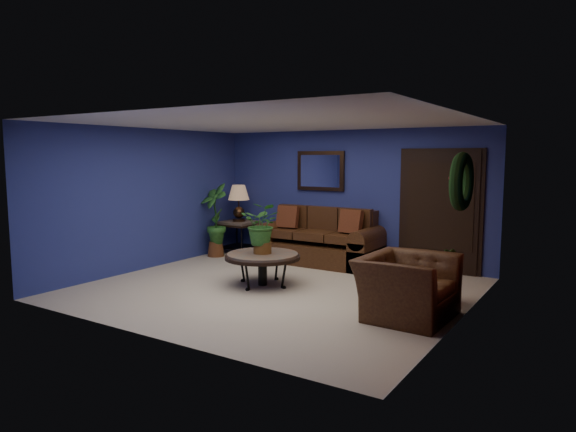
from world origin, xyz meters
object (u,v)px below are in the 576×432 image
Objects in this scene: table_lamp at (239,199)px; side_chair at (341,236)px; sofa at (321,244)px; armchair at (407,287)px; coffee_table at (263,257)px; end_table at (239,229)px.

side_chair is (2.34, 0.07, -0.59)m from table_lamp.
armchair is at bearing -42.94° from sofa.
side_chair reaches higher than coffee_table.
coffee_table is at bearing 84.28° from armchair.
end_table is at bearing 64.62° from armchair.
table_lamp reaches higher than armchair.
end_table is at bearing -178.89° from sofa.
table_lamp is at bearing 170.78° from side_chair.
side_chair reaches higher than end_table.
coffee_table is (0.08, -2.01, 0.10)m from sofa.
armchair is at bearing -59.41° from side_chair.
table_lamp is at bearing 64.62° from armchair.
end_table is 0.75× the size of side_chair.
end_table is at bearing 170.78° from side_chair.
armchair reaches higher than end_table.
armchair is (2.11, -2.38, -0.16)m from side_chair.
side_chair is (0.42, 0.03, 0.20)m from sofa.
sofa is 3.45m from armchair.
end_table is at bearing -26.57° from table_lamp.
side_chair is 3.19m from armchair.
table_lamp is (-1.92, -0.04, 0.79)m from sofa.
armchair is (4.45, -2.31, -0.12)m from end_table.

